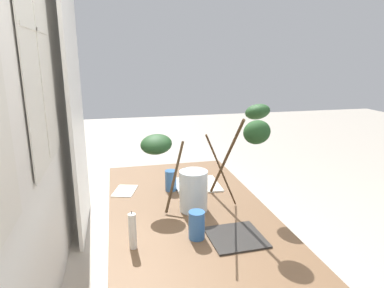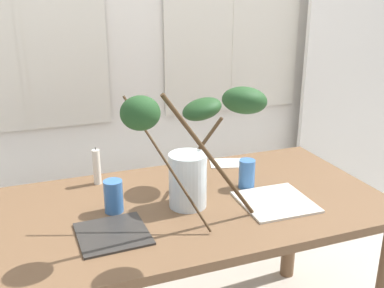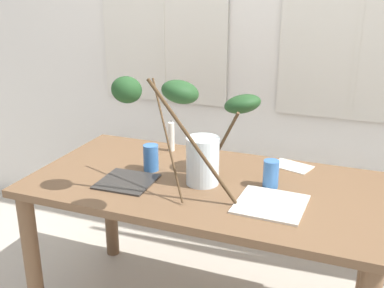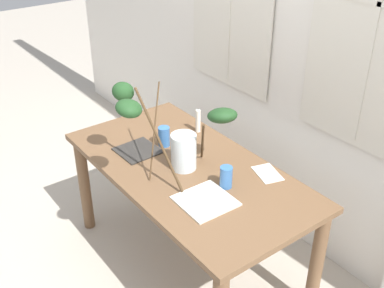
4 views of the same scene
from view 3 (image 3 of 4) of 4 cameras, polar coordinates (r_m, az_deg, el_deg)
dining_table at (r=2.15m, az=1.61°, el=-7.34°), size 1.55×0.81×0.74m
vase_with_branches at (r=1.96m, az=0.89°, el=1.21°), size 0.56×0.71×0.55m
drinking_glass_blue_left at (r=2.21m, az=-4.97°, el=-1.65°), size 0.07×0.07×0.12m
drinking_glass_blue_right at (r=2.05m, az=9.48°, el=-3.57°), size 0.07×0.07×0.12m
plate_square_left at (r=2.11m, az=-7.86°, el=-4.49°), size 0.24×0.24×0.01m
plate_square_right at (r=1.92m, az=9.46°, el=-7.15°), size 0.27×0.27×0.01m
napkin_folded at (r=2.31m, az=11.93°, el=-2.62°), size 0.21×0.17×0.00m
pillar_candle at (r=2.44m, az=-2.50°, el=0.88°), size 0.03×0.03×0.16m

